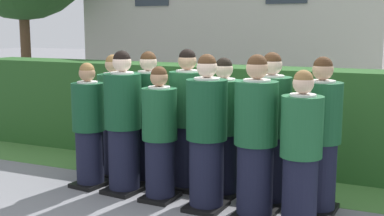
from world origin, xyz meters
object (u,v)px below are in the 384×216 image
student_rear_row_2 (187,123)px  student_rear_row_4 (270,133)px  student_front_row_5 (301,154)px  student_rear_row_0 (114,119)px  student_front_row_0 (89,128)px  student_front_row_1 (123,126)px  student_front_row_3 (207,137)px  student_front_row_4 (256,141)px  student_rear_row_3 (223,131)px  student_rear_row_1 (149,120)px  student_rear_row_5 (320,139)px  student_front_row_2 (160,137)px

student_rear_row_2 → student_rear_row_4: student_rear_row_2 is taller
student_front_row_5 → student_rear_row_4: student_rear_row_4 is taller
student_front_row_5 → student_rear_row_0: bearing=164.1°
student_rear_row_4 → student_front_row_0: bearing=-171.8°
student_rear_row_0 → student_front_row_1: bearing=-48.3°
student_front_row_3 → student_rear_row_4: 0.73m
student_front_row_4 → student_front_row_3: bearing=176.8°
student_rear_row_0 → student_rear_row_3: 1.59m
student_front_row_5 → student_rear_row_0: size_ratio=0.97×
student_rear_row_1 → student_rear_row_5: 2.17m
student_front_row_4 → student_rear_row_5: size_ratio=1.02×
student_front_row_4 → student_rear_row_1: (-1.59, 0.64, -0.02)m
student_front_row_4 → student_rear_row_1: bearing=158.2°
student_front_row_3 → student_rear_row_2: 0.75m
student_rear_row_1 → student_rear_row_5: student_rear_row_5 is taller
student_front_row_5 → student_rear_row_3: size_ratio=0.97×
student_front_row_0 → student_rear_row_2: size_ratio=0.90×
student_front_row_3 → student_rear_row_0: size_ratio=1.05×
student_rear_row_1 → student_rear_row_3: 1.05m
student_front_row_0 → student_rear_row_1: 0.75m
student_rear_row_0 → student_front_row_2: bearing=-30.8°
student_front_row_1 → student_rear_row_3: student_front_row_1 is taller
student_rear_row_5 → student_rear_row_0: bearing=175.0°
student_front_row_3 → student_front_row_5: student_front_row_3 is taller
student_front_row_0 → student_rear_row_5: size_ratio=0.92×
student_front_row_1 → student_rear_row_2: (0.63, 0.45, 0.01)m
student_front_row_3 → student_rear_row_5: (1.12, 0.40, -0.01)m
student_front_row_4 → student_rear_row_4: bearing=87.9°
student_front_row_3 → student_rear_row_2: (-0.49, 0.57, 0.01)m
student_front_row_2 → student_rear_row_0: bearing=149.2°
student_front_row_2 → student_rear_row_2: student_rear_row_2 is taller
student_front_row_2 → student_rear_row_2: (0.11, 0.51, 0.08)m
student_front_row_2 → student_front_row_4: student_front_row_4 is taller
student_rear_row_0 → student_rear_row_3: (1.58, -0.15, 0.01)m
student_rear_row_2 → student_rear_row_5: 1.62m
student_front_row_0 → student_front_row_3: student_front_row_3 is taller
student_rear_row_3 → student_rear_row_1: bearing=173.8°
student_front_row_0 → student_rear_row_5: (2.74, 0.27, 0.06)m
student_front_row_2 → student_rear_row_5: bearing=11.5°
student_front_row_3 → student_rear_row_3: bearing=89.9°
student_front_row_0 → student_front_row_4: student_front_row_4 is taller
student_front_row_2 → student_front_row_5: (1.63, -0.16, 0.02)m
student_front_row_4 → student_rear_row_2: size_ratio=1.00×
student_rear_row_1 → student_rear_row_4: (1.61, -0.15, 0.02)m
student_front_row_4 → student_rear_row_0: 2.24m
student_front_row_0 → student_rear_row_0: student_rear_row_0 is taller
student_front_row_0 → student_front_row_1: size_ratio=0.91×
student_front_row_0 → student_rear_row_1: student_rear_row_1 is taller
student_rear_row_5 → student_rear_row_3: bearing=175.5°
student_rear_row_1 → student_rear_row_4: 1.62m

